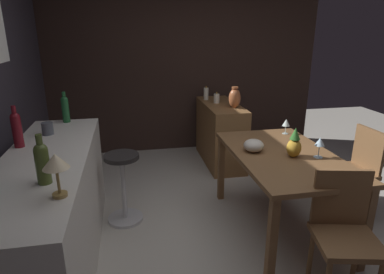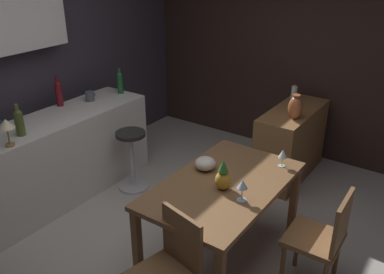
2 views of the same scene
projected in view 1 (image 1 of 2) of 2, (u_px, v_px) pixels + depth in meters
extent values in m
plane|color=#B7B2A8|center=(247.00, 243.00, 2.87)|extent=(9.00, 9.00, 0.00)
cube|color=#33231E|center=(171.00, 63.00, 4.78)|extent=(0.10, 4.40, 2.60)
cube|color=brown|center=(284.00, 156.00, 2.87)|extent=(1.40, 0.84, 0.04)
cube|color=brown|center=(272.00, 242.00, 2.31)|extent=(0.06, 0.06, 0.70)
cube|color=brown|center=(221.00, 169.00, 3.52)|extent=(0.06, 0.06, 0.70)
cube|color=brown|center=(366.00, 230.00, 2.45)|extent=(0.06, 0.06, 0.70)
cube|color=brown|center=(286.00, 164.00, 3.66)|extent=(0.06, 0.06, 0.70)
cube|color=silver|center=(52.00, 214.00, 2.48)|extent=(2.10, 0.60, 0.90)
cube|color=olive|center=(220.00, 133.00, 4.51)|extent=(1.10, 0.44, 0.82)
cube|color=brown|center=(347.00, 241.00, 2.16)|extent=(0.48, 0.48, 0.04)
cube|color=brown|center=(341.00, 199.00, 2.26)|extent=(0.11, 0.38, 0.43)
cylinder|color=brown|center=(356.00, 256.00, 2.38)|extent=(0.04, 0.04, 0.43)
cylinder|color=brown|center=(311.00, 255.00, 2.39)|extent=(0.04, 0.04, 0.43)
cube|color=brown|center=(349.00, 172.00, 3.18)|extent=(0.41, 0.41, 0.04)
cube|color=brown|center=(368.00, 150.00, 3.15)|extent=(0.38, 0.04, 0.42)
cylinder|color=brown|center=(341.00, 204.00, 3.07)|extent=(0.04, 0.04, 0.44)
cylinder|color=brown|center=(321.00, 189.00, 3.37)|extent=(0.04, 0.04, 0.44)
cylinder|color=brown|center=(371.00, 200.00, 3.14)|extent=(0.04, 0.04, 0.44)
cylinder|color=brown|center=(349.00, 186.00, 3.43)|extent=(0.04, 0.04, 0.44)
cylinder|color=#262323|center=(121.00, 157.00, 3.02)|extent=(0.32, 0.32, 0.04)
cylinder|color=silver|center=(124.00, 189.00, 3.12)|extent=(0.04, 0.04, 0.64)
cylinder|color=silver|center=(126.00, 218.00, 3.22)|extent=(0.34, 0.34, 0.03)
cylinder|color=silver|center=(285.00, 133.00, 3.40)|extent=(0.06, 0.06, 0.00)
cylinder|color=silver|center=(286.00, 130.00, 3.39)|extent=(0.01, 0.01, 0.08)
cone|color=silver|center=(286.00, 122.00, 3.37)|extent=(0.08, 0.08, 0.07)
cylinder|color=silver|center=(318.00, 157.00, 2.78)|extent=(0.07, 0.07, 0.00)
cylinder|color=silver|center=(319.00, 151.00, 2.76)|extent=(0.01, 0.01, 0.10)
cone|color=silver|center=(320.00, 142.00, 2.74)|extent=(0.08, 0.08, 0.07)
ellipsoid|color=gold|center=(294.00, 148.00, 2.77)|extent=(0.12, 0.12, 0.16)
cone|color=#2D6B28|center=(295.00, 133.00, 2.73)|extent=(0.08, 0.08, 0.10)
ellipsoid|color=beige|center=(254.00, 145.00, 2.90)|extent=(0.18, 0.18, 0.11)
cylinder|color=maroon|center=(17.00, 132.00, 2.52)|extent=(0.07, 0.07, 0.24)
sphere|color=maroon|center=(15.00, 117.00, 2.48)|extent=(0.07, 0.07, 0.07)
cylinder|color=maroon|center=(14.00, 110.00, 2.46)|extent=(0.03, 0.03, 0.07)
cylinder|color=#1E592D|center=(66.00, 111.00, 3.20)|extent=(0.07, 0.07, 0.22)
sphere|color=#1E592D|center=(64.00, 100.00, 3.16)|extent=(0.07, 0.07, 0.07)
cylinder|color=#1E592D|center=(64.00, 95.00, 3.15)|extent=(0.03, 0.03, 0.06)
cylinder|color=#475623|center=(43.00, 167.00, 1.92)|extent=(0.08, 0.08, 0.21)
sphere|color=#475623|center=(40.00, 150.00, 1.89)|extent=(0.08, 0.08, 0.08)
cylinder|color=#475623|center=(39.00, 140.00, 1.87)|extent=(0.04, 0.04, 0.07)
cylinder|color=#515660|center=(47.00, 129.00, 2.83)|extent=(0.09, 0.09, 0.11)
torus|color=#515660|center=(49.00, 126.00, 2.89)|extent=(0.05, 0.01, 0.05)
cylinder|color=#A58447|center=(60.00, 195.00, 1.80)|extent=(0.08, 0.08, 0.02)
cylinder|color=#A58447|center=(58.00, 181.00, 1.77)|extent=(0.02, 0.02, 0.15)
cone|color=beige|center=(55.00, 161.00, 1.74)|extent=(0.14, 0.14, 0.08)
cylinder|color=white|center=(206.00, 94.00, 4.61)|extent=(0.07, 0.07, 0.17)
ellipsoid|color=yellow|center=(206.00, 87.00, 4.58)|extent=(0.01, 0.01, 0.03)
cylinder|color=white|center=(217.00, 98.00, 4.42)|extent=(0.08, 0.08, 0.12)
ellipsoid|color=yellow|center=(217.00, 93.00, 4.40)|extent=(0.01, 0.01, 0.03)
ellipsoid|color=#B26038|center=(235.00, 98.00, 4.13)|extent=(0.15, 0.15, 0.24)
cylinder|color=#B26038|center=(235.00, 88.00, 4.08)|extent=(0.08, 0.08, 0.02)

